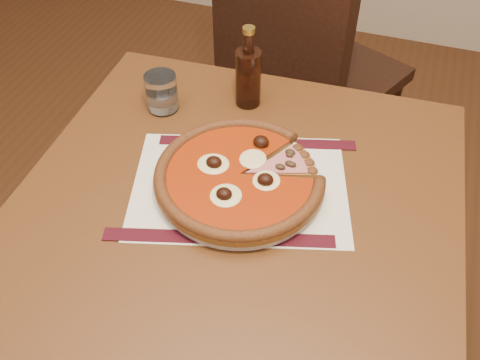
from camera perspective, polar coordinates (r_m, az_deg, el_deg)
name	(u,v)px	position (r m, az deg, el deg)	size (l,w,h in m)	color
table	(237,234)	(1.05, -0.36, -5.79)	(0.84, 0.84, 0.75)	brown
chair_far	(299,65)	(1.67, 6.31, 12.14)	(0.61, 0.61, 0.97)	black
placemat	(240,186)	(0.99, -0.04, -0.69)	(0.40, 0.28, 0.00)	white
plate	(240,183)	(0.99, -0.04, -0.29)	(0.30, 0.30, 0.02)	white
pizza	(240,175)	(0.97, -0.04, 0.52)	(0.31, 0.31, 0.04)	#975F24
ham_slice	(286,163)	(1.00, 4.96, 1.84)	(0.13, 0.11, 0.02)	#975F24
water_glass	(162,92)	(1.16, -8.36, 9.24)	(0.07, 0.07, 0.08)	white
bottle	(248,75)	(1.15, 0.88, 11.12)	(0.05, 0.05, 0.18)	black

